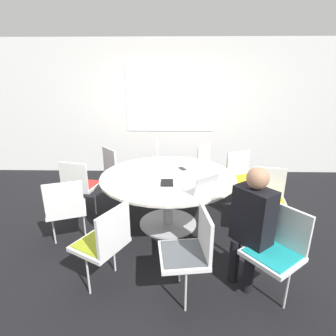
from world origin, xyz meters
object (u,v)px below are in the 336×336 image
at_px(chair_8, 105,239).
at_px(laptop, 202,187).
at_px(chair_0, 277,246).
at_px(chair_6, 80,183).
at_px(chair_4, 165,161).
at_px(cell_phone, 182,169).
at_px(chair_2, 242,175).
at_px(chair_5, 117,167).
at_px(spiral_notebook, 167,183).
at_px(chair_9, 191,248).
at_px(person_0, 252,219).
at_px(chair_7, 66,206).
at_px(chair_3, 210,165).
at_px(chair_1, 268,196).

xyz_separation_m(chair_8, laptop, (0.97, 0.64, 0.27)).
relative_size(chair_0, chair_6, 1.00).
relative_size(chair_4, cell_phone, 5.53).
height_order(chair_2, chair_5, same).
xyz_separation_m(spiral_notebook, cell_phone, (0.20, 0.55, -0.01)).
distance_m(chair_9, laptop, 0.81).
distance_m(chair_6, chair_8, 1.56).
distance_m(chair_9, cell_phone, 1.55).
distance_m(chair_4, person_0, 2.56).
relative_size(chair_2, laptop, 2.08).
distance_m(chair_0, chair_8, 1.59).
height_order(chair_0, spiral_notebook, chair_0).
height_order(chair_7, chair_9, same).
distance_m(chair_3, person_0, 2.20).
relative_size(chair_2, chair_5, 1.00).
bearing_deg(chair_2, chair_1, 75.04).
distance_m(chair_7, chair_8, 0.91).
relative_size(chair_3, cell_phone, 5.53).
distance_m(chair_2, spiral_notebook, 1.48).
bearing_deg(laptop, person_0, 88.74).
bearing_deg(chair_8, chair_4, 17.93).
bearing_deg(chair_1, chair_7, 18.50).
distance_m(chair_3, chair_6, 2.17).
bearing_deg(laptop, chair_8, -3.57).
height_order(chair_9, spiral_notebook, chair_9).
height_order(chair_7, chair_8, same).
xyz_separation_m(chair_2, cell_phone, (-0.95, -0.35, 0.22)).
distance_m(chair_7, cell_phone, 1.60).
distance_m(chair_2, chair_4, 1.42).
height_order(chair_8, spiral_notebook, chair_8).
distance_m(chair_1, chair_9, 1.52).
height_order(chair_6, laptop, laptop).
bearing_deg(chair_4, chair_2, 59.94).
distance_m(chair_0, chair_7, 2.33).
xyz_separation_m(chair_6, laptop, (1.68, -0.75, 0.27)).
height_order(chair_7, laptop, laptop).
height_order(chair_5, chair_7, same).
xyz_separation_m(chair_3, person_0, (0.10, -2.19, 0.19)).
bearing_deg(chair_1, chair_0, 86.59).
distance_m(chair_1, person_0, 1.05).
relative_size(chair_8, laptop, 2.08).
xyz_separation_m(chair_3, chair_8, (-1.28, -2.26, 0.00)).
height_order(chair_1, chair_9, same).
height_order(chair_6, chair_9, same).
height_order(chair_0, chair_1, same).
bearing_deg(person_0, chair_7, 36.68).
relative_size(chair_1, chair_3, 1.00).
distance_m(chair_6, cell_phone, 1.49).
bearing_deg(cell_phone, chair_0, -61.34).
relative_size(chair_3, chair_4, 1.00).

